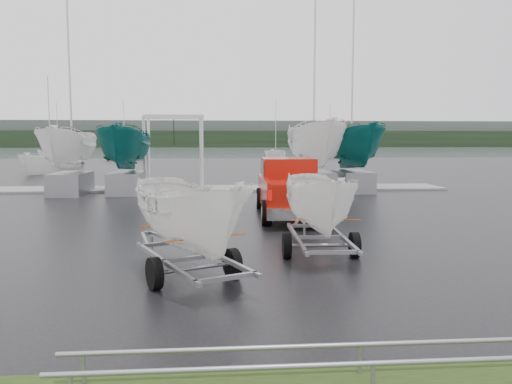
# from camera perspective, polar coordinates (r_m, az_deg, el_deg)

# --- Properties ---
(ground_plane) EXTENTS (120.00, 120.00, 0.00)m
(ground_plane) POSITION_cam_1_polar(r_m,az_deg,el_deg) (15.24, -13.28, -4.60)
(ground_plane) COLOR black
(ground_plane) RESTS_ON ground
(lake) EXTENTS (300.00, 300.00, 0.00)m
(lake) POSITION_cam_1_polar(r_m,az_deg,el_deg) (114.86, -5.72, 4.59)
(lake) COLOR gray
(lake) RESTS_ON ground
(dock) EXTENTS (30.00, 3.00, 0.12)m
(dock) POSITION_cam_1_polar(r_m,az_deg,el_deg) (28.03, -9.28, 0.37)
(dock) COLOR gray
(dock) RESTS_ON ground
(treeline) EXTENTS (300.00, 8.00, 6.00)m
(treeline) POSITION_cam_1_polar(r_m,az_deg,el_deg) (184.82, -5.29, 6.05)
(treeline) COLOR black
(treeline) RESTS_ON ground
(far_hill) EXTENTS (300.00, 6.00, 10.00)m
(far_hill) POSITION_cam_1_polar(r_m,az_deg,el_deg) (192.83, -5.27, 6.64)
(far_hill) COLOR #4C5651
(far_hill) RESTS_ON ground
(pickup_truck) EXTENTS (2.48, 6.29, 2.07)m
(pickup_truck) POSITION_cam_1_polar(r_m,az_deg,el_deg) (18.42, 3.87, 0.74)
(pickup_truck) COLOR #981208
(pickup_truck) RESTS_ON ground
(trailer_hitched) EXTENTS (1.80, 3.64, 4.43)m
(trailer_hitched) POSITION_cam_1_polar(r_m,az_deg,el_deg) (11.78, 7.39, 4.26)
(trailer_hitched) COLOR gray
(trailer_hitched) RESTS_ON ground
(trailer_parked) EXTENTS (2.55, 3.77, 4.63)m
(trailer_parked) POSITION_cam_1_polar(r_m,az_deg,el_deg) (9.65, -7.60, 4.51)
(trailer_parked) COLOR gray
(trailer_parked) RESTS_ON ground
(boat_hoist) EXTENTS (3.30, 2.18, 4.12)m
(boat_hoist) POSITION_cam_1_polar(r_m,az_deg,el_deg) (27.90, -9.35, 5.73)
(boat_hoist) COLOR silver
(boat_hoist) RESTS_ON ground
(keelboat_0) EXTENTS (2.26, 3.20, 10.43)m
(keelboat_0) POSITION_cam_1_polar(r_m,az_deg,el_deg) (26.85, -20.64, 7.35)
(keelboat_0) COLOR gray
(keelboat_0) RESTS_ON ground
(keelboat_1) EXTENTS (2.36, 3.20, 7.37)m
(keelboat_1) POSITION_cam_1_polar(r_m,az_deg,el_deg) (26.42, -14.67, 7.92)
(keelboat_1) COLOR gray
(keelboat_1) RESTS_ON ground
(keelboat_2) EXTENTS (2.61, 3.20, 10.79)m
(keelboat_2) POSITION_cam_1_polar(r_m,az_deg,el_deg) (26.35, 6.86, 9.00)
(keelboat_2) COLOR gray
(keelboat_2) RESTS_ON ground
(keelboat_3) EXTENTS (2.47, 3.20, 10.64)m
(keelboat_3) POSITION_cam_1_polar(r_m,az_deg,el_deg) (27.13, 11.16, 8.34)
(keelboat_3) COLOR gray
(keelboat_3) RESTS_ON ground
(mast_rack_2) EXTENTS (7.00, 0.56, 0.06)m
(mast_rack_2) POSITION_cam_1_polar(r_m,az_deg,el_deg) (6.06, 12.51, -17.59)
(mast_rack_2) COLOR gray
(mast_rack_2) RESTS_ON ground
(moored_boat_0) EXTENTS (3.35, 3.40, 11.58)m
(moored_boat_0) POSITION_cam_1_polar(r_m,az_deg,el_deg) (44.93, -22.32, 2.03)
(moored_boat_0) COLOR white
(moored_boat_0) RESTS_ON ground
(moored_boat_1) EXTENTS (3.37, 3.36, 11.15)m
(moored_boat_1) POSITION_cam_1_polar(r_m,az_deg,el_deg) (70.69, -14.74, 3.57)
(moored_boat_1) COLOR white
(moored_boat_1) RESTS_ON ground
(moored_boat_2) EXTENTS (3.07, 3.11, 11.24)m
(moored_boat_2) POSITION_cam_1_polar(r_m,az_deg,el_deg) (64.97, 2.26, 3.56)
(moored_boat_2) COLOR white
(moored_boat_2) RESTS_ON ground
(moored_boat_3) EXTENTS (2.53, 2.48, 10.87)m
(moored_boat_3) POSITION_cam_1_polar(r_m,az_deg,el_deg) (74.91, 8.37, 3.83)
(moored_boat_3) COLOR white
(moored_boat_3) RESTS_ON ground
(moored_boat_4) EXTENTS (2.80, 2.77, 10.77)m
(moored_boat_4) POSITION_cam_1_polar(r_m,az_deg,el_deg) (75.52, -21.62, 3.49)
(moored_boat_4) COLOR white
(moored_boat_4) RESTS_ON ground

